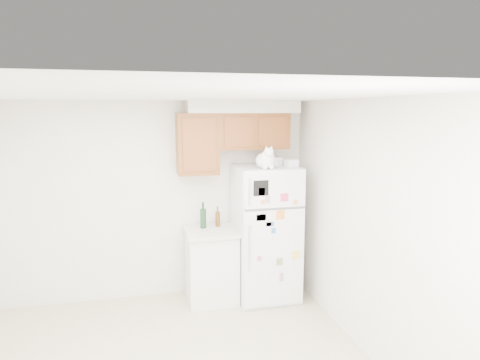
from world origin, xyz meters
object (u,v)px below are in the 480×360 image
object	(u,v)px
refrigerator	(266,233)
base_counter	(211,264)
cat	(266,160)
bottle_amber	(218,216)
bottle_green	(203,215)
storage_box_front	(291,163)
storage_box_back	(274,161)

from	to	relation	value
refrigerator	base_counter	distance (m)	0.79
cat	bottle_amber	size ratio (longest dim) A/B	1.56
refrigerator	bottle_green	distance (m)	0.82
storage_box_front	bottle_green	size ratio (longest dim) A/B	0.45
refrigerator	bottle_amber	bearing A→B (deg)	160.88
bottle_amber	base_counter	bearing A→B (deg)	-130.69
storage_box_front	refrigerator	bearing A→B (deg)	142.02
refrigerator	bottle_amber	xyz separation A→B (m)	(-0.58, 0.20, 0.20)
bottle_green	base_counter	bearing A→B (deg)	-48.65
storage_box_back	bottle_green	size ratio (longest dim) A/B	0.54
refrigerator	storage_box_back	xyz separation A→B (m)	(0.12, 0.08, 0.90)
refrigerator	cat	distance (m)	0.98
refrigerator	storage_box_front	bearing A→B (deg)	-23.56
cat	storage_box_front	bearing A→B (deg)	13.37
refrigerator	bottle_amber	size ratio (longest dim) A/B	6.56
refrigerator	cat	size ratio (longest dim) A/B	4.21
storage_box_front	storage_box_back	bearing A→B (deg)	114.80
refrigerator	base_counter	size ratio (longest dim) A/B	1.85
base_counter	bottle_green	xyz separation A→B (m)	(-0.08, 0.09, 0.62)
bottle_amber	storage_box_back	bearing A→B (deg)	-10.11
storage_box_back	bottle_amber	distance (m)	1.00
base_counter	refrigerator	bearing A→B (deg)	-6.10
cat	storage_box_back	world-z (taller)	cat
refrigerator	storage_box_back	bearing A→B (deg)	32.99
storage_box_back	bottle_green	xyz separation A→B (m)	(-0.89, 0.09, -0.66)
cat	storage_box_front	size ratio (longest dim) A/B	2.70
base_counter	storage_box_front	distance (m)	1.62
cat	bottle_green	distance (m)	1.08
base_counter	bottle_green	distance (m)	0.64
cat	storage_box_back	size ratio (longest dim) A/B	2.25
cat	bottle_amber	world-z (taller)	cat
storage_box_back	storage_box_front	size ratio (longest dim) A/B	1.20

